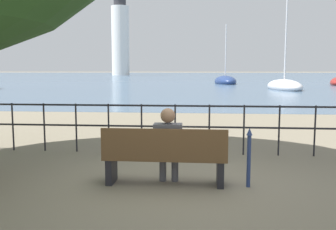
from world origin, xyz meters
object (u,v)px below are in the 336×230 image
(park_bench, at_px, (165,157))
(sailboat_2, at_px, (284,86))
(sailboat_1, at_px, (225,81))
(seated_person_left, at_px, (168,142))
(harbor_lighthouse, at_px, (120,36))
(closed_umbrella, at_px, (249,154))

(park_bench, relative_size, sailboat_2, 0.15)
(park_bench, xyz_separation_m, sailboat_1, (3.59, 44.33, -0.11))
(seated_person_left, relative_size, sailboat_1, 0.15)
(park_bench, distance_m, harbor_lighthouse, 132.55)
(closed_umbrella, bearing_deg, park_bench, -178.89)
(sailboat_1, xyz_separation_m, harbor_lighthouse, (-32.47, 84.33, 13.53))
(sailboat_1, bearing_deg, park_bench, -104.22)
(park_bench, xyz_separation_m, sailboat_2, (8.07, 29.66, -0.09))
(park_bench, bearing_deg, harbor_lighthouse, 102.65)
(closed_umbrella, relative_size, harbor_lighthouse, 0.03)
(seated_person_left, bearing_deg, closed_umbrella, -2.53)
(closed_umbrella, xyz_separation_m, sailboat_2, (6.80, 29.63, -0.16))
(closed_umbrella, height_order, harbor_lighthouse, harbor_lighthouse)
(closed_umbrella, bearing_deg, sailboat_1, 87.01)
(park_bench, xyz_separation_m, closed_umbrella, (1.27, 0.02, 0.07))
(sailboat_1, height_order, sailboat_2, sailboat_2)
(park_bench, xyz_separation_m, seated_person_left, (0.05, 0.08, 0.23))
(closed_umbrella, bearing_deg, harbor_lighthouse, 103.19)
(park_bench, bearing_deg, closed_umbrella, 1.11)
(park_bench, distance_m, seated_person_left, 0.24)
(seated_person_left, height_order, harbor_lighthouse, harbor_lighthouse)
(seated_person_left, distance_m, sailboat_2, 30.65)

